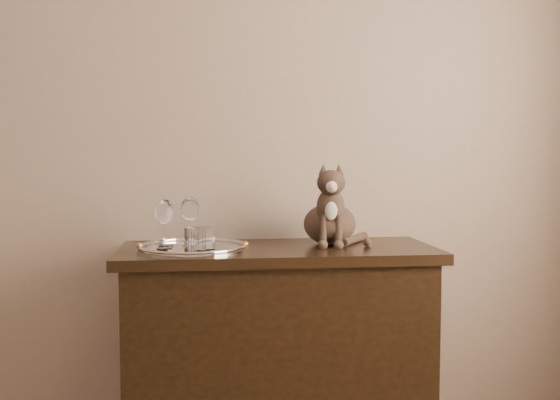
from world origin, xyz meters
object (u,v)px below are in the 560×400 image
(tray, at_px, (193,248))
(wine_glass_d, at_px, (190,222))
(wine_glass_c, at_px, (164,225))
(sideboard, at_px, (278,356))
(tumbler_b, at_px, (195,240))
(cat, at_px, (330,204))
(wine_glass_a, at_px, (166,223))
(tumbler_a, at_px, (205,239))

(tray, distance_m, wine_glass_d, 0.10)
(wine_glass_c, bearing_deg, wine_glass_d, 36.64)
(sideboard, relative_size, wine_glass_c, 6.83)
(wine_glass_d, bearing_deg, tumbler_b, -81.91)
(tray, height_order, wine_glass_d, wine_glass_d)
(wine_glass_c, xyz_separation_m, cat, (0.64, 0.13, 0.06))
(wine_glass_a, bearing_deg, cat, 4.05)
(wine_glass_d, relative_size, tumbler_a, 2.27)
(wine_glass_a, height_order, tumbler_a, wine_glass_a)
(tumbler_a, xyz_separation_m, cat, (0.49, 0.15, 0.11))
(wine_glass_a, distance_m, tumbler_b, 0.20)
(tumbler_a, distance_m, tumbler_b, 0.06)
(tray, xyz_separation_m, wine_glass_d, (-0.01, 0.03, 0.10))
(wine_glass_a, xyz_separation_m, wine_glass_d, (0.09, -0.01, 0.00))
(wine_glass_a, distance_m, tumbler_a, 0.19)
(sideboard, height_order, wine_glass_c, wine_glass_c)
(tray, bearing_deg, sideboard, 4.41)
(sideboard, xyz_separation_m, wine_glass_a, (-0.42, 0.02, 0.52))
(tumbler_a, bearing_deg, cat, 17.45)
(tray, distance_m, wine_glass_c, 0.14)
(wine_glass_a, distance_m, wine_glass_d, 0.09)
(sideboard, xyz_separation_m, wine_glass_c, (-0.42, -0.06, 0.52))
(wine_glass_d, xyz_separation_m, tumbler_b, (0.02, -0.14, -0.05))
(tray, bearing_deg, tumbler_a, -56.03)
(tray, bearing_deg, tumbler_b, -85.39)
(tray, relative_size, wine_glass_d, 2.15)
(tumbler_a, relative_size, tumbler_b, 0.94)
(wine_glass_d, height_order, tumbler_a, wine_glass_d)
(sideboard, distance_m, wine_glass_c, 0.67)
(tumbler_b, bearing_deg, wine_glass_d, 98.09)
(tumbler_a, distance_m, cat, 0.53)
(tray, xyz_separation_m, tumbler_b, (0.01, -0.11, 0.05))
(wine_glass_d, bearing_deg, tumbler_a, -59.97)
(tray, xyz_separation_m, wine_glass_c, (-0.10, -0.04, 0.09))
(wine_glass_a, relative_size, wine_glass_d, 0.96)
(wine_glass_c, bearing_deg, tumbler_b, -33.64)
(wine_glass_c, xyz_separation_m, tumbler_b, (0.11, -0.08, -0.04))
(wine_glass_c, relative_size, cat, 0.55)
(tumbler_a, bearing_deg, wine_glass_d, 120.03)
(wine_glass_d, height_order, cat, cat)
(wine_glass_a, xyz_separation_m, tumbler_a, (0.15, -0.11, -0.05))
(tumbler_a, bearing_deg, tray, 123.97)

